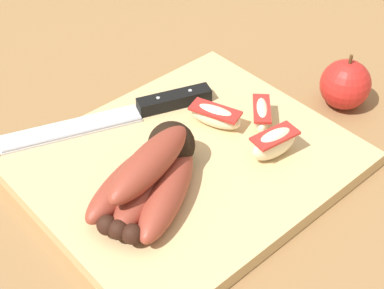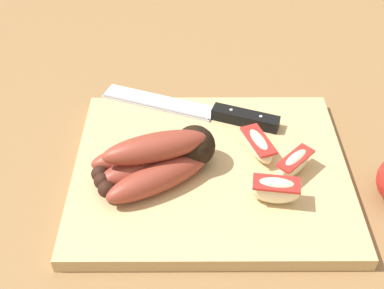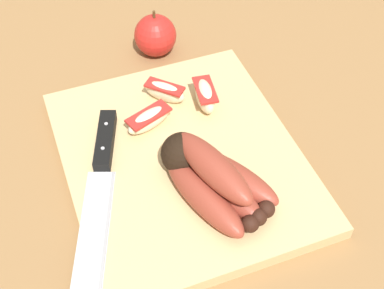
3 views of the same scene
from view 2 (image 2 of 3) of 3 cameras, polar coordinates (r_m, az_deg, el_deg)
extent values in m
plane|color=olive|center=(0.69, 3.65, -2.81)|extent=(6.00, 6.00, 0.00)
cube|color=tan|center=(0.68, 2.12, -3.03)|extent=(0.37, 0.31, 0.02)
sphere|color=black|center=(0.65, 0.30, -0.16)|extent=(0.06, 0.06, 0.06)
ellipsoid|color=brown|center=(0.66, -5.40, -1.15)|extent=(0.15, 0.08, 0.04)
sphere|color=black|center=(0.64, -10.60, -3.36)|extent=(0.02, 0.02, 0.02)
ellipsoid|color=brown|center=(0.65, -4.67, -2.44)|extent=(0.15, 0.10, 0.04)
sphere|color=black|center=(0.63, -10.30, -4.17)|extent=(0.02, 0.02, 0.02)
ellipsoid|color=brown|center=(0.63, -3.90, -3.78)|extent=(0.14, 0.11, 0.04)
sphere|color=black|center=(0.62, -9.84, -5.10)|extent=(0.02, 0.02, 0.02)
ellipsoid|color=brown|center=(0.63, -4.20, -0.33)|extent=(0.14, 0.08, 0.04)
cylinder|color=white|center=(0.63, -5.99, -1.59)|extent=(0.02, 0.02, 0.00)
cube|color=silver|center=(0.78, -3.89, 4.87)|extent=(0.18, 0.10, 0.00)
cube|color=#99999E|center=(0.76, -4.35, 4.38)|extent=(0.17, 0.06, 0.00)
cube|color=black|center=(0.74, 6.16, 3.05)|extent=(0.10, 0.06, 0.02)
cylinder|color=#B2B2B7|center=(0.73, 7.93, 3.24)|extent=(0.01, 0.01, 0.00)
cylinder|color=#B2B2B7|center=(0.73, 4.53, 4.02)|extent=(0.00, 0.01, 0.00)
ellipsoid|color=beige|center=(0.66, 11.75, -2.20)|extent=(0.06, 0.06, 0.03)
cube|color=red|center=(0.66, 11.87, -1.55)|extent=(0.06, 0.06, 0.00)
ellipsoid|color=beige|center=(0.68, 7.61, -0.10)|extent=(0.05, 0.07, 0.03)
cube|color=red|center=(0.68, 7.67, 0.48)|extent=(0.05, 0.07, 0.00)
ellipsoid|color=beige|center=(0.62, 9.60, -5.25)|extent=(0.07, 0.03, 0.04)
cube|color=red|center=(0.61, 9.73, -4.45)|extent=(0.06, 0.03, 0.00)
camera|label=1|loc=(0.32, -76.95, 12.14)|focal=53.73mm
camera|label=3|loc=(0.77, -45.79, 39.45)|focal=50.61mm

